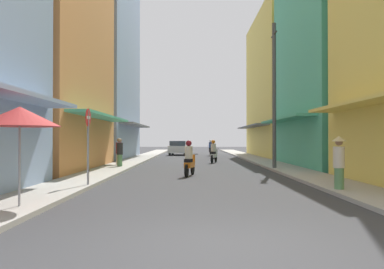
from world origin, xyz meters
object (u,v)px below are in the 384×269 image
motorbike_white (212,153)px  pedestrian_crossing (118,153)px  parked_car (177,148)px  pedestrian_far (337,161)px  motorbike_maroon (213,152)px  pedestrian_midway (117,152)px  street_sign_no_entry (86,137)px  motorbike_orange (188,160)px  utility_pole (272,95)px  vendor_umbrella (18,117)px  motorbike_black (209,149)px

motorbike_white → pedestrian_crossing: bearing=-138.1°
parked_car → pedestrian_far: size_ratio=2.44×
motorbike_maroon → pedestrian_midway: pedestrian_midway is taller
pedestrian_midway → street_sign_no_entry: (0.88, -9.88, 0.87)m
motorbike_white → parked_car: bearing=102.5°
motorbike_orange → pedestrian_far: size_ratio=1.04×
motorbike_maroon → utility_pole: 13.06m
motorbike_white → street_sign_no_entry: size_ratio=0.67×
motorbike_maroon → pedestrian_crossing: (-5.98, -11.19, 0.33)m
motorbike_orange → pedestrian_crossing: size_ratio=1.07×
pedestrian_crossing → pedestrian_midway: 1.37m
motorbike_orange → street_sign_no_entry: 5.43m
motorbike_white → pedestrian_crossing: size_ratio=1.06×
pedestrian_midway → motorbike_white: bearing=31.8°
motorbike_orange → vendor_umbrella: bearing=-114.8°
motorbike_black → pedestrian_crossing: (-5.85, -16.24, 0.13)m
pedestrian_far → utility_pole: (-0.11, 8.50, 2.99)m
motorbike_white → street_sign_no_entry: street_sign_no_entry is taller
pedestrian_midway → vendor_umbrella: bearing=-88.2°
pedestrian_midway → street_sign_no_entry: 9.96m
motorbike_orange → motorbike_white: bearing=80.2°
pedestrian_midway → utility_pole: utility_pole is taller
pedestrian_crossing → pedestrian_midway: size_ratio=0.99×
parked_car → vendor_umbrella: bearing=-94.7°
vendor_umbrella → pedestrian_crossing: bearing=90.6°
motorbike_white → pedestrian_far: (2.95, -14.64, 0.27)m
pedestrian_crossing → street_sign_no_entry: 8.61m
vendor_umbrella → utility_pole: utility_pole is taller
vendor_umbrella → street_sign_no_entry: 4.11m
motorbike_orange → vendor_umbrella: (-3.79, -8.21, 1.44)m
parked_car → pedestrian_crossing: size_ratio=2.51×
utility_pole → vendor_umbrella: bearing=-125.8°
pedestrian_far → street_sign_no_entry: street_sign_no_entry is taller
motorbike_black → vendor_umbrella: size_ratio=0.76×
vendor_umbrella → parked_car: bearing=85.3°
motorbike_black → utility_pole: bearing=-81.8°
motorbike_orange → parked_car: (-1.28, 22.44, 0.04)m
vendor_umbrella → utility_pole: 14.20m
pedestrian_far → vendor_umbrella: bearing=-160.7°
motorbike_white → motorbike_maroon: bearing=85.9°
utility_pole → pedestrian_midway: bearing=163.8°
utility_pole → street_sign_no_entry: utility_pole is taller
motorbike_maroon → pedestrian_far: bearing=-83.2°
motorbike_white → utility_pole: bearing=-65.2°
pedestrian_far → pedestrian_crossing: 12.87m
pedestrian_midway → vendor_umbrella: 14.01m
pedestrian_far → motorbike_maroon: bearing=96.8°
motorbike_black → utility_pole: (2.52, -17.42, 3.26)m
motorbike_maroon → utility_pole: (2.39, -12.37, 3.46)m
motorbike_black → motorbike_orange: 20.72m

